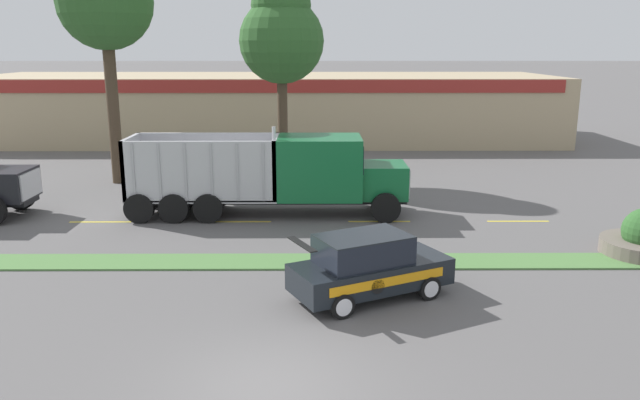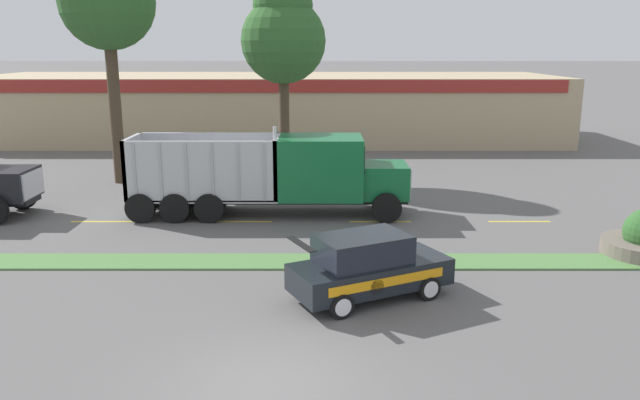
% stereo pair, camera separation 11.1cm
% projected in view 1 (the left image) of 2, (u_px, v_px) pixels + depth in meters
% --- Properties ---
extents(ground_plane, '(600.00, 600.00, 0.00)m').
position_uv_depth(ground_plane, '(266.00, 386.00, 12.42)').
color(ground_plane, '#5B5959').
extents(grass_verge, '(120.00, 1.43, 0.06)m').
position_uv_depth(grass_verge, '(284.00, 262.00, 19.55)').
color(grass_verge, '#517F42').
rests_on(grass_verge, ground_plane).
extents(centre_line_3, '(2.40, 0.14, 0.01)m').
position_uv_depth(centre_line_3, '(100.00, 222.00, 24.09)').
color(centre_line_3, yellow).
rests_on(centre_line_3, ground_plane).
extents(centre_line_4, '(2.40, 0.14, 0.01)m').
position_uv_depth(centre_line_4, '(240.00, 222.00, 24.12)').
color(centre_line_4, yellow).
rests_on(centre_line_4, ground_plane).
extents(centre_line_5, '(2.40, 0.14, 0.01)m').
position_uv_depth(centre_line_5, '(379.00, 221.00, 24.16)').
color(centre_line_5, yellow).
rests_on(centre_line_5, ground_plane).
extents(centre_line_6, '(2.40, 0.14, 0.01)m').
position_uv_depth(centre_line_6, '(518.00, 221.00, 24.19)').
color(centre_line_6, yellow).
rests_on(centre_line_6, ground_plane).
extents(dump_truck_lead, '(11.03, 2.78, 3.65)m').
position_uv_depth(dump_truck_lead, '(293.00, 175.00, 24.83)').
color(dump_truck_lead, black).
rests_on(dump_truck_lead, ground_plane).
extents(rally_car, '(4.60, 3.45, 1.82)m').
position_uv_depth(rally_car, '(368.00, 266.00, 16.58)').
color(rally_car, black).
rests_on(rally_car, ground_plane).
extents(store_building_backdrop, '(40.96, 12.10, 4.60)m').
position_uv_depth(store_building_backdrop, '(267.00, 107.00, 45.79)').
color(store_building_backdrop, tan).
rests_on(store_building_backdrop, ground_plane).
extents(tree_behind_centre, '(4.14, 4.14, 9.98)m').
position_uv_depth(tree_behind_centre, '(281.00, 33.00, 30.14)').
color(tree_behind_centre, '#473828').
rests_on(tree_behind_centre, ground_plane).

